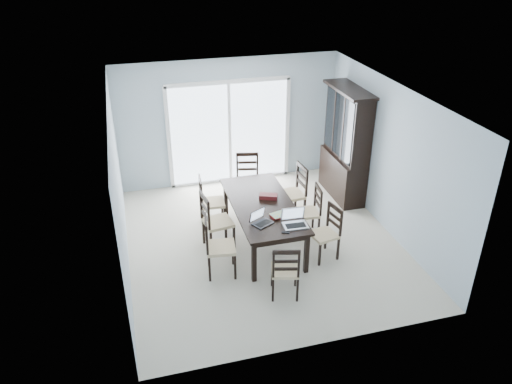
{
  "coord_description": "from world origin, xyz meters",
  "views": [
    {
      "loc": [
        -2.01,
        -6.92,
        4.78
      ],
      "look_at": [
        -0.11,
        0.0,
        0.98
      ],
      "focal_mm": 35.0,
      "sensor_mm": 36.0,
      "label": 1
    }
  ],
  "objects_px": {
    "chair_end_far": "(248,173)",
    "laptop_dark": "(263,221)",
    "laptop_silver": "(295,223)",
    "hot_tub": "(205,144)",
    "chair_right_mid": "(312,206)",
    "chair_end_near": "(285,267)",
    "game_box": "(268,196)",
    "china_hutch": "(345,145)",
    "chair_right_far": "(296,187)",
    "cell_phone": "(286,232)",
    "chair_right_near": "(329,227)",
    "chair_left_mid": "(212,216)",
    "dining_table": "(263,208)",
    "chair_left_near": "(214,240)",
    "chair_left_far": "(207,197)"
  },
  "relations": [
    {
      "from": "dining_table",
      "to": "chair_left_far",
      "type": "height_order",
      "value": "chair_left_far"
    },
    {
      "from": "chair_left_near",
      "to": "chair_right_far",
      "type": "distance_m",
      "value": 2.19
    },
    {
      "from": "chair_right_near",
      "to": "china_hutch",
      "type": "bearing_deg",
      "value": -41.91
    },
    {
      "from": "chair_end_near",
      "to": "laptop_silver",
      "type": "distance_m",
      "value": 0.83
    },
    {
      "from": "chair_end_far",
      "to": "laptop_dark",
      "type": "relative_size",
      "value": 3.08
    },
    {
      "from": "china_hutch",
      "to": "chair_left_far",
      "type": "bearing_deg",
      "value": -171.08
    },
    {
      "from": "laptop_dark",
      "to": "chair_right_mid",
      "type": "bearing_deg",
      "value": 2.84
    },
    {
      "from": "dining_table",
      "to": "laptop_silver",
      "type": "height_order",
      "value": "laptop_silver"
    },
    {
      "from": "chair_right_near",
      "to": "laptop_dark",
      "type": "bearing_deg",
      "value": 75.21
    },
    {
      "from": "chair_end_far",
      "to": "hot_tub",
      "type": "bearing_deg",
      "value": -64.2
    },
    {
      "from": "chair_left_far",
      "to": "laptop_silver",
      "type": "relative_size",
      "value": 2.82
    },
    {
      "from": "chair_end_near",
      "to": "game_box",
      "type": "bearing_deg",
      "value": 96.78
    },
    {
      "from": "chair_right_mid",
      "to": "hot_tub",
      "type": "bearing_deg",
      "value": 25.79
    },
    {
      "from": "china_hutch",
      "to": "chair_left_far",
      "type": "xyz_separation_m",
      "value": [
        -2.82,
        -0.44,
        -0.5
      ]
    },
    {
      "from": "chair_right_near",
      "to": "laptop_silver",
      "type": "xyz_separation_m",
      "value": [
        -0.62,
        -0.14,
        0.26
      ]
    },
    {
      "from": "china_hutch",
      "to": "chair_right_mid",
      "type": "xyz_separation_m",
      "value": [
        -1.13,
        -1.22,
        -0.51
      ]
    },
    {
      "from": "dining_table",
      "to": "game_box",
      "type": "relative_size",
      "value": 7.37
    },
    {
      "from": "laptop_silver",
      "to": "hot_tub",
      "type": "relative_size",
      "value": 0.19
    },
    {
      "from": "china_hutch",
      "to": "chair_end_far",
      "type": "xyz_separation_m",
      "value": [
        -1.9,
        0.22,
        -0.46
      ]
    },
    {
      "from": "chair_right_mid",
      "to": "cell_phone",
      "type": "relative_size",
      "value": 9.17
    },
    {
      "from": "chair_left_near",
      "to": "chair_right_mid",
      "type": "bearing_deg",
      "value": 118.39
    },
    {
      "from": "laptop_dark",
      "to": "game_box",
      "type": "relative_size",
      "value": 1.25
    },
    {
      "from": "chair_left_far",
      "to": "chair_end_near",
      "type": "relative_size",
      "value": 1.05
    },
    {
      "from": "chair_left_mid",
      "to": "game_box",
      "type": "height_order",
      "value": "chair_left_mid"
    },
    {
      "from": "china_hutch",
      "to": "dining_table",
      "type": "bearing_deg",
      "value": -148.29
    },
    {
      "from": "chair_left_mid",
      "to": "game_box",
      "type": "xyz_separation_m",
      "value": [
        1.0,
        0.12,
        0.16
      ]
    },
    {
      "from": "chair_left_mid",
      "to": "hot_tub",
      "type": "relative_size",
      "value": 0.59
    },
    {
      "from": "chair_left_far",
      "to": "chair_right_mid",
      "type": "relative_size",
      "value": 1.03
    },
    {
      "from": "chair_right_near",
      "to": "chair_right_mid",
      "type": "bearing_deg",
      "value": -10.37
    },
    {
      "from": "chair_end_far",
      "to": "laptop_dark",
      "type": "xyz_separation_m",
      "value": [
        -0.29,
        -2.09,
        0.19
      ]
    },
    {
      "from": "dining_table",
      "to": "chair_left_near",
      "type": "xyz_separation_m",
      "value": [
        -0.95,
        -0.65,
        -0.07
      ]
    },
    {
      "from": "laptop_dark",
      "to": "laptop_silver",
      "type": "height_order",
      "value": "laptop_silver"
    },
    {
      "from": "chair_left_mid",
      "to": "chair_end_near",
      "type": "height_order",
      "value": "chair_left_mid"
    },
    {
      "from": "chair_right_near",
      "to": "chair_left_near",
      "type": "bearing_deg",
      "value": 77.64
    },
    {
      "from": "chair_left_near",
      "to": "laptop_dark",
      "type": "xyz_separation_m",
      "value": [
        0.78,
        0.04,
        0.2
      ]
    },
    {
      "from": "game_box",
      "to": "hot_tub",
      "type": "height_order",
      "value": "hot_tub"
    },
    {
      "from": "china_hutch",
      "to": "chair_left_near",
      "type": "height_order",
      "value": "china_hutch"
    },
    {
      "from": "laptop_silver",
      "to": "game_box",
      "type": "height_order",
      "value": "laptop_silver"
    },
    {
      "from": "china_hutch",
      "to": "chair_right_far",
      "type": "relative_size",
      "value": 1.83
    },
    {
      "from": "chair_right_far",
      "to": "cell_phone",
      "type": "bearing_deg",
      "value": 151.29
    },
    {
      "from": "chair_end_far",
      "to": "dining_table",
      "type": "bearing_deg",
      "value": 97.48
    },
    {
      "from": "chair_left_far",
      "to": "cell_phone",
      "type": "bearing_deg",
      "value": 31.3
    },
    {
      "from": "china_hutch",
      "to": "laptop_silver",
      "type": "distance_m",
      "value": 2.71
    },
    {
      "from": "dining_table",
      "to": "chair_left_mid",
      "type": "xyz_separation_m",
      "value": [
        -0.85,
        0.03,
        -0.05
      ]
    },
    {
      "from": "chair_end_near",
      "to": "game_box",
      "type": "distance_m",
      "value": 1.68
    },
    {
      "from": "chair_right_mid",
      "to": "chair_end_far",
      "type": "bearing_deg",
      "value": 33.86
    },
    {
      "from": "dining_table",
      "to": "chair_right_near",
      "type": "distance_m",
      "value": 1.14
    },
    {
      "from": "chair_end_near",
      "to": "cell_phone",
      "type": "height_order",
      "value": "chair_end_near"
    },
    {
      "from": "laptop_dark",
      "to": "cell_phone",
      "type": "xyz_separation_m",
      "value": [
        0.26,
        -0.33,
        -0.05
      ]
    },
    {
      "from": "china_hutch",
      "to": "cell_phone",
      "type": "relative_size",
      "value": 19.09
    }
  ]
}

